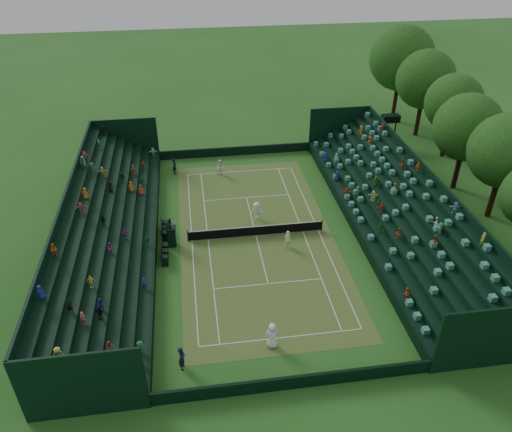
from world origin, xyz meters
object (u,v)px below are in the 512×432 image
object	(u,v)px
player_near_west	(272,336)
player_far_east	(257,211)
player_near_east	(287,239)
umpire_chair	(171,234)
player_far_west	(220,168)
tennis_net	(256,230)

from	to	relation	value
player_near_west	player_far_east	size ratio (longest dim) A/B	1.13
player_near_west	player_near_east	bearing A→B (deg)	-89.57
player_near_west	player_near_east	size ratio (longest dim) A/B	1.19
player_near_east	player_far_east	xyz separation A→B (m)	(-1.87, 4.63, 0.04)
player_far_east	umpire_chair	bearing A→B (deg)	-158.35
player_near_east	player_far_west	distance (m)	14.15
tennis_net	player_far_west	size ratio (longest dim) A/B	6.84
tennis_net	player_near_east	bearing A→B (deg)	-41.00
tennis_net	player_near_east	size ratio (longest dim) A/B	7.16
umpire_chair	player_far_west	bearing A→B (deg)	66.89
umpire_chair	player_near_west	xyz separation A→B (m)	(6.36, -12.08, -0.18)
umpire_chair	player_far_east	distance (m)	8.16
player_near_west	player_far_east	world-z (taller)	player_near_west
player_far_west	umpire_chair	bearing A→B (deg)	-93.62
tennis_net	umpire_chair	bearing A→B (deg)	-176.66
player_near_east	player_far_east	distance (m)	4.99
player_near_west	player_far_east	xyz separation A→B (m)	(1.22, 15.10, -0.11)
umpire_chair	player_far_west	size ratio (longest dim) A/B	1.57
player_far_east	player_near_east	bearing A→B (deg)	-68.06
player_near_east	player_near_west	bearing A→B (deg)	60.39
player_near_west	player_near_east	xyz separation A→B (m)	(3.09, 10.47, -0.15)
tennis_net	umpire_chair	size ratio (longest dim) A/B	4.36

